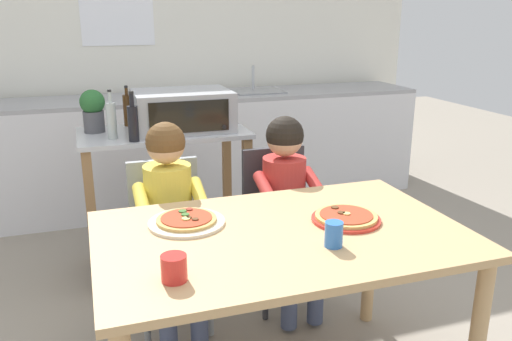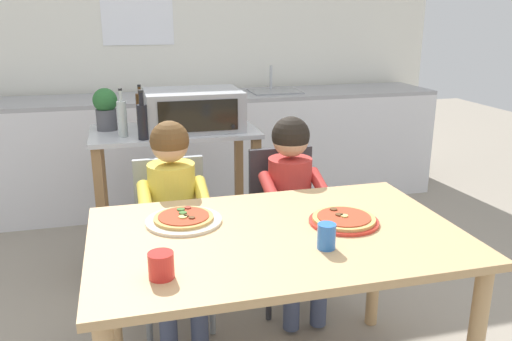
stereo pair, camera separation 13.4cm
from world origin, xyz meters
TOP-DOWN VIEW (x-y plane):
  - ground_plane at (0.00, 1.09)m, footprint 10.87×10.87m
  - back_wall_tiled at (-0.00, 2.78)m, footprint 4.47×0.13m
  - kitchen_counter at (0.00, 2.37)m, footprint 4.02×0.60m
  - kitchen_island_cart at (-0.23, 1.28)m, footprint 0.95×0.53m
  - toaster_oven at (-0.12, 1.28)m, footprint 0.54×0.41m
  - bottle_brown_beer at (-0.42, 1.08)m, footprint 0.06×0.06m
  - bottle_clear_vinegar at (-0.52, 1.17)m, footprint 0.05×0.05m
  - bottle_squat_spirits at (-0.41, 1.49)m, footprint 0.05×0.05m
  - potted_herb_plant at (-0.61, 1.37)m, footprint 0.14×0.14m
  - dining_table at (0.00, 0.00)m, footprint 1.36×0.87m
  - dining_chair_left at (-0.32, 0.69)m, footprint 0.36×0.36m
  - dining_chair_right at (0.28, 0.74)m, footprint 0.36×0.36m
  - child_in_yellow_shirt at (-0.32, 0.57)m, footprint 0.32×0.42m
  - child_in_red_shirt at (0.28, 0.62)m, footprint 0.32×0.42m
  - pizza_plate_cream at (-0.32, 0.18)m, footprint 0.29×0.29m
  - pizza_plate_red_rimmed at (0.28, 0.02)m, footprint 0.27×0.27m
  - drinking_cup_red at (-0.44, -0.24)m, footprint 0.08×0.08m
  - drinking_cup_blue at (0.12, -0.17)m, footprint 0.06×0.06m

SIDE VIEW (x-z plane):
  - ground_plane at x=0.00m, z-range 0.00..0.00m
  - kitchen_counter at x=0.00m, z-range -0.10..0.98m
  - dining_chair_left at x=-0.32m, z-range 0.07..0.89m
  - dining_chair_right at x=0.28m, z-range 0.07..0.89m
  - kitchen_island_cart at x=-0.23m, z-range 0.14..0.99m
  - dining_table at x=0.00m, z-range 0.27..0.99m
  - child_in_red_shirt at x=0.28m, z-range 0.15..1.15m
  - child_in_yellow_shirt at x=-0.32m, z-range 0.14..1.16m
  - pizza_plate_cream at x=-0.32m, z-range 0.72..0.75m
  - pizza_plate_red_rimmed at x=0.28m, z-range 0.72..0.75m
  - drinking_cup_red at x=-0.44m, z-range 0.72..0.81m
  - drinking_cup_blue at x=0.12m, z-range 0.72..0.81m
  - bottle_squat_spirits at x=-0.41m, z-range 0.83..1.07m
  - bottle_brown_beer at x=-0.42m, z-range 0.82..1.09m
  - bottle_clear_vinegar at x=-0.52m, z-range 0.82..1.09m
  - toaster_oven at x=-0.12m, z-range 0.85..1.08m
  - potted_herb_plant at x=-0.61m, z-range 0.86..1.10m
  - back_wall_tiled at x=0.00m, z-range 0.00..2.70m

